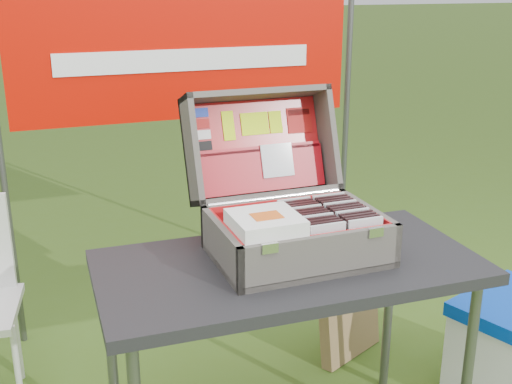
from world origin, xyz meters
name	(u,v)px	position (x,y,z in m)	size (l,w,h in m)	color
table	(287,364)	(0.02, -0.08, 0.39)	(1.24, 0.62, 0.78)	black
table_top	(289,267)	(0.02, -0.08, 0.76)	(1.24, 0.62, 0.04)	black
table_leg_fr	(467,375)	(0.58, -0.33, 0.37)	(0.04, 0.04, 0.74)	#59595B
table_leg_bl	(112,363)	(-0.54, 0.17, 0.37)	(0.04, 0.04, 0.74)	#59595B
table_leg_br	(389,308)	(0.58, 0.17, 0.37)	(0.04, 0.04, 0.74)	#59595B
suitcase	(291,181)	(0.06, 0.01, 1.02)	(0.55, 0.55, 0.49)	#625F58
suitcase_base_bottom	(297,254)	(0.06, -0.05, 0.79)	(0.55, 0.39, 0.02)	#625F58
suitcase_base_wall_front	(322,258)	(0.06, -0.24, 0.85)	(0.55, 0.02, 0.15)	#625F58
suitcase_base_wall_back	(276,218)	(0.06, 0.13, 0.85)	(0.55, 0.02, 0.15)	#625F58
suitcase_base_wall_left	(221,247)	(-0.21, -0.05, 0.85)	(0.02, 0.39, 0.15)	#625F58
suitcase_base_wall_right	(367,226)	(0.32, -0.05, 0.85)	(0.02, 0.39, 0.15)	#625F58
suitcase_liner_floor	(297,250)	(0.06, -0.05, 0.80)	(0.50, 0.35, 0.01)	red
suitcase_latch_left	(270,248)	(-0.12, -0.25, 0.91)	(0.05, 0.01, 0.03)	silver
suitcase_latch_right	(376,232)	(0.23, -0.25, 0.91)	(0.05, 0.01, 0.03)	silver
suitcase_hinge	(275,197)	(0.06, 0.14, 0.92)	(0.02, 0.02, 0.49)	silver
suitcase_lid_back	(256,147)	(0.06, 0.33, 1.06)	(0.55, 0.39, 0.02)	#625F58
suitcase_lid_rim_far	(255,94)	(0.06, 0.34, 1.25)	(0.55, 0.02, 0.15)	#625F58
suitcase_lid_rim_near	(267,195)	(0.06, 0.21, 0.91)	(0.55, 0.02, 0.15)	#625F58
suitcase_lid_rim_left	(191,151)	(-0.21, 0.28, 1.08)	(0.02, 0.39, 0.15)	#625F58
suitcase_lid_rim_right	(326,139)	(0.32, 0.28, 1.08)	(0.02, 0.39, 0.15)	#625F58
suitcase_lid_liner	(257,146)	(0.06, 0.32, 1.07)	(0.50, 0.34, 0.01)	red
suitcase_liner_wall_front	(320,253)	(0.06, -0.22, 0.86)	(0.50, 0.01, 0.12)	red
suitcase_liner_wall_back	(277,216)	(0.06, 0.12, 0.86)	(0.50, 0.01, 0.12)	red
suitcase_liner_wall_left	(225,244)	(-0.19, -0.05, 0.86)	(0.01, 0.35, 0.12)	red
suitcase_liner_wall_right	(364,224)	(0.30, -0.05, 0.86)	(0.01, 0.35, 0.12)	red
suitcase_lid_pocket	(262,170)	(0.06, 0.27, 0.99)	(0.48, 0.16, 0.03)	#A00B13
suitcase_pocket_edge	(260,149)	(0.06, 0.29, 1.06)	(0.47, 0.02, 0.02)	#A00B13
suitcase_pocket_cd	(277,160)	(0.11, 0.27, 1.02)	(0.12, 0.12, 0.01)	silver
lid_sticker_cc_a	(201,113)	(-0.14, 0.36, 1.20)	(0.05, 0.03, 0.00)	#1933B2
lid_sticker_cc_b	(202,124)	(-0.14, 0.35, 1.16)	(0.05, 0.03, 0.00)	#AC1210
lid_sticker_cc_c	(204,135)	(-0.14, 0.34, 1.12)	(0.05, 0.03, 0.00)	white
lid_sticker_cc_d	(205,146)	(-0.14, 0.32, 1.08)	(0.05, 0.03, 0.00)	black
lid_card_neon_tall	(228,126)	(-0.05, 0.34, 1.15)	(0.04, 0.11, 0.00)	#CCFC03
lid_card_neon_main	(255,124)	(0.06, 0.34, 1.15)	(0.11, 0.08, 0.00)	#CCFC03
lid_card_neon_small	(276,122)	(0.14, 0.34, 1.15)	(0.05, 0.08, 0.00)	#CCFC03
lid_sticker_band	(299,120)	(0.24, 0.34, 1.15)	(0.10, 0.10, 0.00)	#AC1210
lid_sticker_band_bar	(298,112)	(0.24, 0.35, 1.17)	(0.09, 0.02, 0.00)	black
cd_left_0	(327,245)	(0.09, -0.20, 0.87)	(0.12, 0.01, 0.14)	silver
cd_left_1	(324,242)	(0.09, -0.18, 0.87)	(0.12, 0.01, 0.14)	black
cd_left_2	(321,240)	(0.09, -0.16, 0.87)	(0.12, 0.01, 0.14)	black
cd_left_3	(318,237)	(0.09, -0.14, 0.87)	(0.12, 0.01, 0.14)	black
cd_left_4	(315,235)	(0.09, -0.12, 0.87)	(0.12, 0.01, 0.14)	silver
cd_left_5	(312,233)	(0.09, -0.09, 0.87)	(0.12, 0.01, 0.14)	black
cd_left_6	(309,230)	(0.09, -0.07, 0.87)	(0.12, 0.01, 0.14)	black
cd_left_7	(307,228)	(0.09, -0.05, 0.87)	(0.12, 0.01, 0.14)	black
cd_left_8	(304,226)	(0.09, -0.03, 0.87)	(0.12, 0.01, 0.14)	silver
cd_left_9	(301,224)	(0.09, -0.01, 0.87)	(0.12, 0.01, 0.14)	black
cd_left_10	(299,222)	(0.09, 0.01, 0.87)	(0.12, 0.01, 0.14)	black
cd_left_11	(296,219)	(0.09, 0.03, 0.87)	(0.12, 0.01, 0.14)	black
cd_left_12	(294,217)	(0.09, 0.06, 0.87)	(0.12, 0.01, 0.14)	silver
cd_right_0	(365,239)	(0.22, -0.20, 0.87)	(0.12, 0.01, 0.14)	silver
cd_right_1	(361,237)	(0.22, -0.18, 0.87)	(0.12, 0.01, 0.14)	black
cd_right_2	(358,234)	(0.22, -0.16, 0.87)	(0.12, 0.01, 0.14)	black
cd_right_3	(355,232)	(0.22, -0.14, 0.87)	(0.12, 0.01, 0.14)	black
cd_right_4	(351,230)	(0.22, -0.12, 0.87)	(0.12, 0.01, 0.14)	silver
cd_right_5	(348,227)	(0.22, -0.09, 0.87)	(0.12, 0.01, 0.14)	black
cd_right_6	(345,225)	(0.22, -0.07, 0.87)	(0.12, 0.01, 0.14)	black
cd_right_7	(342,223)	(0.22, -0.05, 0.87)	(0.12, 0.01, 0.14)	black
cd_right_8	(339,221)	(0.22, -0.03, 0.87)	(0.12, 0.01, 0.14)	silver
cd_right_9	(336,219)	(0.22, -0.01, 0.87)	(0.12, 0.01, 0.14)	black
cd_right_10	(333,217)	(0.22, 0.01, 0.87)	(0.12, 0.01, 0.14)	black
cd_right_11	(331,215)	(0.22, 0.03, 0.87)	(0.12, 0.01, 0.14)	black
cd_right_12	(328,213)	(0.22, 0.06, 0.87)	(0.12, 0.01, 0.14)	silver
songbook_0	(265,228)	(-0.09, -0.13, 0.93)	(0.20, 0.20, 0.01)	white
songbook_1	(265,227)	(-0.09, -0.13, 0.93)	(0.20, 0.20, 0.01)	white
songbook_2	(265,225)	(-0.09, -0.13, 0.94)	(0.20, 0.20, 0.01)	white
songbook_3	(265,224)	(-0.09, -0.13, 0.94)	(0.20, 0.20, 0.01)	white
songbook_4	(265,222)	(-0.09, -0.13, 0.95)	(0.20, 0.20, 0.01)	white
songbook_5	(265,220)	(-0.09, -0.13, 0.95)	(0.20, 0.20, 0.01)	white
songbook_6	(266,219)	(-0.09, -0.13, 0.96)	(0.20, 0.20, 0.01)	white
songbook_7	(266,217)	(-0.09, -0.13, 0.96)	(0.20, 0.20, 0.01)	white
songbook_8	(266,216)	(-0.09, -0.13, 0.97)	(0.20, 0.20, 0.01)	white
songbook_graphic	(267,216)	(-0.09, -0.14, 0.97)	(0.09, 0.07, 0.00)	#D85919
cooler	(511,346)	(1.04, -0.04, 0.21)	(0.48, 0.36, 0.42)	white
cooler_body	(510,352)	(1.04, -0.04, 0.18)	(0.46, 0.34, 0.36)	white
chair_leg_fr	(18,376)	(-0.87, 0.45, 0.22)	(0.02, 0.02, 0.43)	silver
chair_leg_br	(17,334)	(-0.87, 0.77, 0.22)	(0.02, 0.02, 0.43)	silver
chair_upright_right	(4,241)	(-0.87, 0.79, 0.64)	(0.02, 0.02, 0.40)	silver
cardboard_box	(349,317)	(0.56, 0.45, 0.19)	(0.36, 0.06, 0.38)	olive
banner_post_left	(2,171)	(-0.85, 1.10, 0.85)	(0.03, 0.03, 1.70)	#59595B
banner_post_right	(345,139)	(0.85, 1.10, 0.85)	(0.03, 0.03, 1.70)	#59595B
banner	(187,60)	(0.00, 1.09, 1.30)	(1.60, 0.01, 0.55)	#B10A00
banner_text	(188,60)	(0.00, 1.08, 1.30)	(1.20, 0.00, 0.10)	white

